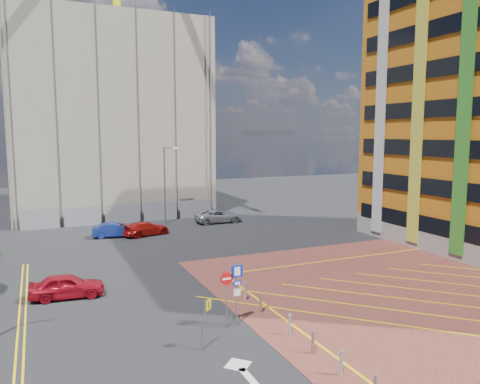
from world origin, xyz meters
TOP-DOWN VIEW (x-y plane):
  - ground at (0.00, 0.00)m, footprint 140.00×140.00m
  - forecourt at (14.00, 0.00)m, footprint 26.00×26.00m
  - lamp_back at (4.08, 28.00)m, footprint 1.53×0.16m
  - sign_cluster at (0.30, 0.98)m, footprint 1.17×0.12m
  - warning_sign at (-1.75, -0.79)m, footprint 0.54×0.37m
  - bollard_row at (2.30, -1.67)m, footprint 0.14×11.14m
  - construction_building at (0.00, 40.00)m, footprint 21.20×19.20m
  - construction_fence at (1.00, 30.00)m, footprint 21.60×0.06m
  - car_red_left at (-6.84, 8.50)m, footprint 4.21×2.01m
  - car_blue_back at (-1.83, 23.49)m, footprint 4.15×1.99m
  - car_red_back at (0.89, 23.11)m, footprint 4.72×2.94m
  - car_silver_back at (9.26, 26.26)m, footprint 4.95×2.29m

SIDE VIEW (x-z plane):
  - ground at x=0.00m, z-range 0.00..0.00m
  - forecourt at x=14.00m, z-range 0.00..0.02m
  - bollard_row at x=2.30m, z-range 0.02..0.92m
  - car_red_back at x=0.89m, z-range 0.00..1.28m
  - car_blue_back at x=-1.83m, z-range 0.00..1.31m
  - car_silver_back at x=9.26m, z-range 0.00..1.37m
  - car_red_left at x=-6.84m, z-range 0.00..1.39m
  - construction_fence at x=1.00m, z-range 0.00..2.00m
  - warning_sign at x=-1.75m, z-range 0.31..2.55m
  - sign_cluster at x=0.30m, z-range 0.35..3.55m
  - lamp_back at x=4.08m, z-range 0.36..8.36m
  - construction_building at x=0.00m, z-range 0.00..22.00m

